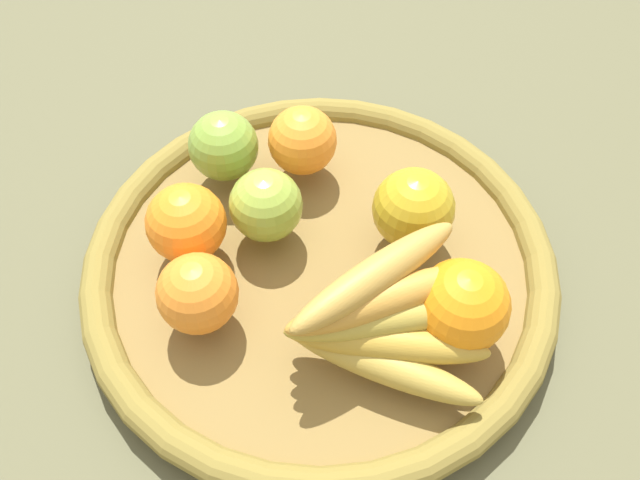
{
  "coord_description": "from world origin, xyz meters",
  "views": [
    {
      "loc": [
        0.34,
        -0.14,
        0.56
      ],
      "look_at": [
        0.0,
        0.0,
        0.06
      ],
      "focal_mm": 36.99,
      "sensor_mm": 36.0,
      "label": 1
    }
  ],
  "objects_px": {
    "apple_2": "(413,209)",
    "orange_3": "(186,223)",
    "orange_1": "(197,293)",
    "banana_bunch": "(383,320)",
    "orange_0": "(302,141)",
    "apple_1": "(266,205)",
    "apple_0": "(224,146)",
    "orange_2": "(462,306)"
  },
  "relations": [
    {
      "from": "apple_2",
      "to": "orange_2",
      "type": "relative_size",
      "value": 0.96
    },
    {
      "from": "apple_2",
      "to": "apple_1",
      "type": "xyz_separation_m",
      "value": [
        -0.06,
        -0.12,
        -0.0
      ]
    },
    {
      "from": "orange_0",
      "to": "apple_0",
      "type": "bearing_deg",
      "value": -106.8
    },
    {
      "from": "orange_1",
      "to": "banana_bunch",
      "type": "relative_size",
      "value": 0.41
    },
    {
      "from": "orange_2",
      "to": "apple_1",
      "type": "height_order",
      "value": "orange_2"
    },
    {
      "from": "orange_1",
      "to": "orange_3",
      "type": "distance_m",
      "value": 0.08
    },
    {
      "from": "apple_0",
      "to": "banana_bunch",
      "type": "bearing_deg",
      "value": 13.26
    },
    {
      "from": "apple_2",
      "to": "orange_3",
      "type": "bearing_deg",
      "value": -108.21
    },
    {
      "from": "apple_0",
      "to": "orange_3",
      "type": "bearing_deg",
      "value": -36.62
    },
    {
      "from": "banana_bunch",
      "to": "orange_0",
      "type": "bearing_deg",
      "value": 175.33
    },
    {
      "from": "banana_bunch",
      "to": "orange_3",
      "type": "height_order",
      "value": "banana_bunch"
    },
    {
      "from": "orange_2",
      "to": "apple_0",
      "type": "distance_m",
      "value": 0.29
    },
    {
      "from": "apple_1",
      "to": "apple_0",
      "type": "bearing_deg",
      "value": -171.47
    },
    {
      "from": "apple_1",
      "to": "orange_3",
      "type": "bearing_deg",
      "value": -94.59
    },
    {
      "from": "apple_2",
      "to": "orange_0",
      "type": "xyz_separation_m",
      "value": [
        -0.13,
        -0.06,
        -0.0
      ]
    },
    {
      "from": "orange_1",
      "to": "banana_bunch",
      "type": "height_order",
      "value": "banana_bunch"
    },
    {
      "from": "orange_1",
      "to": "orange_3",
      "type": "xyz_separation_m",
      "value": [
        -0.08,
        0.01,
        0.0
      ]
    },
    {
      "from": "orange_0",
      "to": "orange_3",
      "type": "height_order",
      "value": "orange_3"
    },
    {
      "from": "orange_2",
      "to": "orange_1",
      "type": "relative_size",
      "value": 1.14
    },
    {
      "from": "orange_2",
      "to": "orange_0",
      "type": "xyz_separation_m",
      "value": [
        -0.24,
        -0.05,
        -0.0
      ]
    },
    {
      "from": "orange_2",
      "to": "apple_0",
      "type": "bearing_deg",
      "value": -154.03
    },
    {
      "from": "banana_bunch",
      "to": "apple_0",
      "type": "bearing_deg",
      "value": -166.74
    },
    {
      "from": "banana_bunch",
      "to": "apple_0",
      "type": "height_order",
      "value": "banana_bunch"
    },
    {
      "from": "orange_1",
      "to": "orange_0",
      "type": "relative_size",
      "value": 1.0
    },
    {
      "from": "orange_0",
      "to": "banana_bunch",
      "type": "relative_size",
      "value": 0.41
    },
    {
      "from": "orange_2",
      "to": "orange_1",
      "type": "distance_m",
      "value": 0.22
    },
    {
      "from": "orange_0",
      "to": "orange_3",
      "type": "bearing_deg",
      "value": -66.54
    },
    {
      "from": "banana_bunch",
      "to": "orange_3",
      "type": "bearing_deg",
      "value": -143.82
    },
    {
      "from": "orange_0",
      "to": "apple_1",
      "type": "xyz_separation_m",
      "value": [
        0.07,
        -0.06,
        -0.0
      ]
    },
    {
      "from": "orange_1",
      "to": "banana_bunch",
      "type": "distance_m",
      "value": 0.16
    },
    {
      "from": "apple_2",
      "to": "apple_0",
      "type": "bearing_deg",
      "value": -137.2
    },
    {
      "from": "orange_2",
      "to": "orange_3",
      "type": "relative_size",
      "value": 1.08
    },
    {
      "from": "orange_3",
      "to": "apple_2",
      "type": "bearing_deg",
      "value": 71.79
    },
    {
      "from": "apple_2",
      "to": "banana_bunch",
      "type": "distance_m",
      "value": 0.13
    },
    {
      "from": "apple_2",
      "to": "orange_2",
      "type": "xyz_separation_m",
      "value": [
        0.11,
        -0.01,
        0.0
      ]
    },
    {
      "from": "orange_0",
      "to": "apple_1",
      "type": "relative_size",
      "value": 1.01
    },
    {
      "from": "apple_2",
      "to": "orange_2",
      "type": "distance_m",
      "value": 0.11
    },
    {
      "from": "apple_2",
      "to": "apple_1",
      "type": "height_order",
      "value": "apple_2"
    },
    {
      "from": "apple_2",
      "to": "banana_bunch",
      "type": "relative_size",
      "value": 0.45
    },
    {
      "from": "orange_1",
      "to": "banana_bunch",
      "type": "bearing_deg",
      "value": 56.18
    },
    {
      "from": "apple_0",
      "to": "orange_2",
      "type": "bearing_deg",
      "value": 25.97
    },
    {
      "from": "orange_3",
      "to": "apple_0",
      "type": "bearing_deg",
      "value": 143.38
    }
  ]
}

